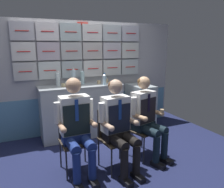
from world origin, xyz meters
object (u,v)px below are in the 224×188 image
(water_bottle_tall, at_px, (58,79))
(paper_cup_blue, at_px, (63,85))
(crew_member_by_counter, at_px, (147,115))
(crew_member_left, at_px, (76,123))
(folding_chair_by_counter, at_px, (139,123))
(service_trolley, at_px, (140,105))
(folding_chair_right, at_px, (112,132))
(folding_chair_left, at_px, (74,134))
(snack_banana, at_px, (114,83))
(crew_member_right, at_px, (119,123))

(water_bottle_tall, height_order, paper_cup_blue, water_bottle_tall)
(crew_member_by_counter, bearing_deg, crew_member_left, -179.97)
(crew_member_left, relative_size, folding_chair_by_counter, 1.56)
(crew_member_left, relative_size, water_bottle_tall, 4.80)
(service_trolley, xyz_separation_m, crew_member_by_counter, (-0.58, -1.13, 0.20))
(service_trolley, relative_size, folding_chair_right, 1.09)
(folding_chair_left, height_order, paper_cup_blue, paper_cup_blue)
(folding_chair_right, distance_m, crew_member_by_counter, 0.60)
(folding_chair_by_counter, distance_m, snack_banana, 1.08)
(service_trolley, height_order, folding_chair_right, service_trolley)
(crew_member_by_counter, height_order, paper_cup_blue, crew_member_by_counter)
(folding_chair_left, bearing_deg, crew_member_right, -30.52)
(crew_member_by_counter, distance_m, snack_banana, 1.16)
(water_bottle_tall, bearing_deg, crew_member_right, -71.73)
(crew_member_by_counter, height_order, snack_banana, crew_member_by_counter)
(crew_member_right, relative_size, folding_chair_by_counter, 1.52)
(service_trolley, xyz_separation_m, snack_banana, (-0.61, -0.01, 0.51))
(crew_member_right, height_order, water_bottle_tall, crew_member_right)
(paper_cup_blue, distance_m, snack_banana, 0.95)
(water_bottle_tall, distance_m, snack_banana, 1.04)
(folding_chair_left, bearing_deg, service_trolley, 30.44)
(folding_chair_left, bearing_deg, paper_cup_blue, 84.34)
(crew_member_right, bearing_deg, folding_chair_right, 96.96)
(crew_member_right, distance_m, crew_member_by_counter, 0.57)
(folding_chair_by_counter, relative_size, crew_member_by_counter, 0.66)
(folding_chair_left, xyz_separation_m, folding_chair_by_counter, (1.04, -0.00, 0.00))
(folding_chair_right, distance_m, snack_banana, 1.34)
(crew_member_right, bearing_deg, folding_chair_left, 149.48)
(service_trolley, bearing_deg, snack_banana, -178.92)
(crew_member_by_counter, bearing_deg, folding_chair_by_counter, 106.05)
(crew_member_left, distance_m, snack_banana, 1.56)
(folding_chair_by_counter, relative_size, water_bottle_tall, 3.08)
(crew_member_right, height_order, paper_cup_blue, crew_member_right)
(service_trolley, height_order, crew_member_by_counter, crew_member_by_counter)
(folding_chair_right, height_order, paper_cup_blue, paper_cup_blue)
(paper_cup_blue, bearing_deg, snack_banana, -5.29)
(folding_chair_by_counter, bearing_deg, paper_cup_blue, 131.58)
(folding_chair_right, height_order, snack_banana, snack_banana)
(snack_banana, bearing_deg, water_bottle_tall, 167.55)
(crew_member_left, bearing_deg, service_trolley, 34.31)
(crew_member_right, xyz_separation_m, snack_banana, (0.51, 1.28, 0.30))
(crew_member_right, distance_m, paper_cup_blue, 1.47)
(service_trolley, bearing_deg, folding_chair_by_counter, -122.46)
(service_trolley, xyz_separation_m, folding_chair_by_counter, (-0.62, -0.98, 0.02))
(folding_chair_left, bearing_deg, folding_chair_right, -17.02)
(folding_chair_by_counter, height_order, snack_banana, snack_banana)
(snack_banana, bearing_deg, crew_member_right, -111.89)
(service_trolley, height_order, crew_member_left, crew_member_left)
(service_trolley, height_order, folding_chair_by_counter, service_trolley)
(folding_chair_right, xyz_separation_m, snack_banana, (0.53, 1.12, 0.49))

